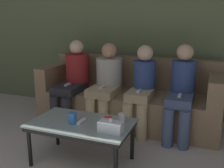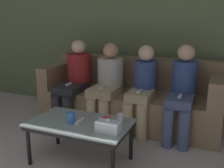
% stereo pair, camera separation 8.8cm
% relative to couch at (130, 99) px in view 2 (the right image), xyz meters
% --- Properties ---
extents(wall_back, '(12.00, 0.06, 2.60)m').
position_rel_couch_xyz_m(wall_back, '(0.00, 0.50, 0.97)').
color(wall_back, '#60704C').
rests_on(wall_back, ground_plane).
extents(couch, '(2.46, 0.86, 0.91)m').
position_rel_couch_xyz_m(couch, '(0.00, 0.00, 0.00)').
color(couch, '#897051').
rests_on(couch, ground_plane).
extents(coffee_table, '(1.01, 0.60, 0.44)m').
position_rel_couch_xyz_m(coffee_table, '(-0.10, -1.25, 0.06)').
color(coffee_table, '#8C9E99').
rests_on(coffee_table, ground_plane).
extents(cup_near_left, '(0.07, 0.07, 0.10)m').
position_rel_couch_xyz_m(cup_near_left, '(0.28, -1.12, 0.16)').
color(cup_near_left, silver).
rests_on(cup_near_left, coffee_table).
extents(cup_near_right, '(0.08, 0.08, 0.11)m').
position_rel_couch_xyz_m(cup_near_right, '(-0.16, -1.31, 0.16)').
color(cup_near_right, '#3372BF').
rests_on(cup_near_right, coffee_table).
extents(cup_far_center, '(0.08, 0.08, 0.09)m').
position_rel_couch_xyz_m(cup_far_center, '(0.18, -1.23, 0.15)').
color(cup_far_center, red).
rests_on(cup_far_center, coffee_table).
extents(tissue_box, '(0.22, 0.12, 0.13)m').
position_rel_couch_xyz_m(tissue_box, '(0.26, -1.36, 0.16)').
color(tissue_box, silver).
rests_on(tissue_box, coffee_table).
extents(game_remote, '(0.04, 0.15, 0.02)m').
position_rel_couch_xyz_m(game_remote, '(-0.10, -1.25, 0.12)').
color(game_remote, white).
rests_on(game_remote, coffee_table).
extents(seated_person_left_end, '(0.33, 0.72, 1.15)m').
position_rel_couch_xyz_m(seated_person_left_end, '(-0.75, -0.23, 0.29)').
color(seated_person_left_end, '#28282D').
rests_on(seated_person_left_end, ground_plane).
extents(seated_person_mid_left, '(0.36, 0.68, 1.13)m').
position_rel_couch_xyz_m(seated_person_mid_left, '(-0.25, -0.21, 0.28)').
color(seated_person_mid_left, tan).
rests_on(seated_person_mid_left, ground_plane).
extents(seated_person_mid_right, '(0.31, 0.64, 1.12)m').
position_rel_couch_xyz_m(seated_person_mid_right, '(0.25, -0.23, 0.26)').
color(seated_person_mid_right, tan).
rests_on(seated_person_mid_right, ground_plane).
extents(seated_person_right_end, '(0.31, 0.68, 1.15)m').
position_rel_couch_xyz_m(seated_person_right_end, '(0.75, -0.24, 0.28)').
color(seated_person_right_end, '#47567A').
rests_on(seated_person_right_end, ground_plane).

